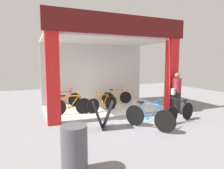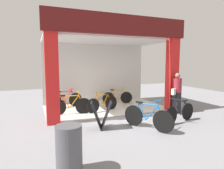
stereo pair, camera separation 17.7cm
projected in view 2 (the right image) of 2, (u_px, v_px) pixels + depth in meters
The scene contains 11 objects.
ground_plane at pixel (119, 116), 7.44m from camera, with size 18.58×18.58×0.00m, color gray.
shop_facade at pixel (105, 63), 8.63m from camera, with size 5.49×3.31×3.76m.
bicycle_inside_0 at pixel (102, 103), 8.14m from camera, with size 1.49×0.53×0.85m.
bicycle_inside_1 at pixel (65, 100), 8.84m from camera, with size 1.59×0.50×0.89m.
bicycle_inside_2 at pixel (117, 97), 9.68m from camera, with size 1.49×0.44×0.83m.
bicycle_inside_3 at pixel (71, 106), 7.62m from camera, with size 1.63×0.45×0.91m.
bicycle_parked_0 at pixel (147, 117), 5.97m from camera, with size 0.84×1.54×0.94m.
bicycle_parked_1 at pixel (180, 112), 6.66m from camera, with size 1.52×0.48×0.85m.
sandwich_board_sign at pixel (101, 115), 6.01m from camera, with size 0.77×0.69×0.86m.
pedestrian_0 at pixel (177, 92), 7.85m from camera, with size 0.60×0.46×1.64m.
trash_bin at pixel (69, 150), 3.55m from camera, with size 0.48×0.48×0.92m, color #4C4C51.
Camera 2 is at (-2.97, -6.63, 2.05)m, focal length 31.06 mm.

